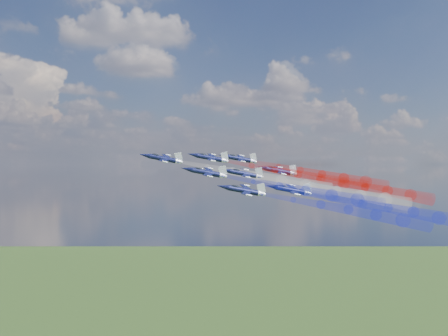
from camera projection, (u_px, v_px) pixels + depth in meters
name	position (u px, v px, depth m)	size (l,w,h in m)	color
jet_lead	(163.00, 159.00, 148.53)	(9.93, 12.41, 3.31)	black
trail_lead	(257.00, 176.00, 149.77)	(4.14, 41.90, 4.14)	white
jet_inner_left	(206.00, 172.00, 140.11)	(9.93, 12.41, 3.31)	black
trail_inner_left	(306.00, 191.00, 141.35)	(4.14, 41.90, 4.14)	#1B27E5
jet_inner_right	(210.00, 158.00, 157.88)	(9.93, 12.41, 3.31)	black
trail_inner_right	(298.00, 174.00, 159.12)	(4.14, 41.90, 4.14)	red
jet_outer_left	(244.00, 190.00, 132.21)	(9.93, 12.41, 3.31)	black
trail_outer_left	(348.00, 210.00, 133.46)	(4.14, 41.90, 4.14)	#1B27E5
jet_center_third	(243.00, 174.00, 148.98)	(9.93, 12.41, 3.31)	black
trail_center_third	(337.00, 191.00, 150.22)	(4.14, 41.90, 4.14)	white
jet_outer_right	(239.00, 159.00, 167.53)	(9.93, 12.41, 3.31)	black
trail_outer_right	(322.00, 174.00, 168.77)	(4.14, 41.90, 4.14)	red
jet_rear_left	(291.00, 190.00, 141.92)	(9.93, 12.41, 3.31)	black
trail_rear_left	(388.00, 208.00, 143.17)	(4.14, 41.90, 4.14)	#1B27E5
jet_rear_right	(278.00, 171.00, 160.00)	(9.93, 12.41, 3.31)	black
trail_rear_right	(365.00, 187.00, 161.25)	(4.14, 41.90, 4.14)	red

